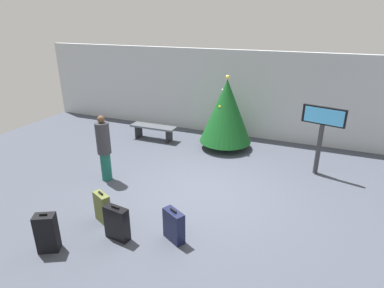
{
  "coord_description": "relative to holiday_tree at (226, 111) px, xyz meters",
  "views": [
    {
      "loc": [
        2.23,
        -6.19,
        3.84
      ],
      "look_at": [
        -0.58,
        0.62,
        0.9
      ],
      "focal_mm": 29.87,
      "sensor_mm": 36.0,
      "label": 1
    }
  ],
  "objects": [
    {
      "name": "ground_plane",
      "position": [
        0.36,
        -2.82,
        -1.19
      ],
      "size": [
        16.0,
        16.0,
        0.0
      ],
      "primitive_type": "plane",
      "color": "#424754"
    },
    {
      "name": "back_wall",
      "position": [
        0.36,
        1.37,
        0.24
      ],
      "size": [
        16.0,
        0.2,
        2.87
      ],
      "primitive_type": "cube",
      "color": "#B7BCC1",
      "rests_on": "ground_plane"
    },
    {
      "name": "holiday_tree",
      "position": [
        0.0,
        0.0,
        0.0
      ],
      "size": [
        1.59,
        1.59,
        2.28
      ],
      "color": "#4C3319",
      "rests_on": "ground_plane"
    },
    {
      "name": "flight_info_kiosk",
      "position": [
        2.72,
        -0.76,
        0.09
      ],
      "size": [
        1.04,
        0.34,
        1.79
      ],
      "color": "#333338",
      "rests_on": "ground_plane"
    },
    {
      "name": "waiting_bench",
      "position": [
        -2.43,
        -0.2,
        -0.83
      ],
      "size": [
        1.55,
        0.44,
        0.48
      ],
      "color": "#4C5159",
      "rests_on": "ground_plane"
    },
    {
      "name": "traveller_0",
      "position": [
        -2.14,
        -3.17,
        -0.31
      ],
      "size": [
        0.35,
        0.35,
        1.69
      ],
      "color": "#19594C",
      "rests_on": "ground_plane"
    },
    {
      "name": "suitcase_0",
      "position": [
        -1.12,
        -4.68,
        -0.88
      ],
      "size": [
        0.43,
        0.32,
        0.66
      ],
      "color": "#59602D",
      "rests_on": "ground_plane"
    },
    {
      "name": "suitcase_1",
      "position": [
        0.44,
        -4.66,
        -0.89
      ],
      "size": [
        0.48,
        0.37,
        0.65
      ],
      "color": "#141938",
      "rests_on": "ground_plane"
    },
    {
      "name": "suitcase_2",
      "position": [
        -0.54,
        -5.01,
        -0.87
      ],
      "size": [
        0.49,
        0.24,
        0.69
      ],
      "color": "black",
      "rests_on": "ground_plane"
    },
    {
      "name": "suitcase_3",
      "position": [
        -1.47,
        -5.75,
        -0.84
      ],
      "size": [
        0.42,
        0.37,
        0.76
      ],
      "color": "black",
      "rests_on": "ground_plane"
    }
  ]
}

